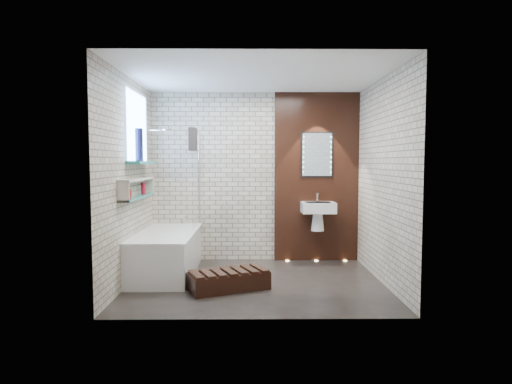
{
  "coord_description": "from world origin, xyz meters",
  "views": [
    {
      "loc": [
        -0.06,
        -5.48,
        1.54
      ],
      "look_at": [
        0.0,
        0.15,
        1.15
      ],
      "focal_mm": 30.61,
      "sensor_mm": 36.0,
      "label": 1
    }
  ],
  "objects_px": {
    "washbasin": "(318,211)",
    "walnut_step": "(229,281)",
    "bath_screen": "(196,180)",
    "bathtub": "(167,253)",
    "led_mirror": "(317,155)"
  },
  "relations": [
    {
      "from": "bathtub",
      "to": "bath_screen",
      "type": "distance_m",
      "value": 1.14
    },
    {
      "from": "led_mirror",
      "to": "washbasin",
      "type": "bearing_deg",
      "value": -90.0
    },
    {
      "from": "bathtub",
      "to": "washbasin",
      "type": "xyz_separation_m",
      "value": [
        2.17,
        0.62,
        0.5
      ]
    },
    {
      "from": "washbasin",
      "to": "walnut_step",
      "type": "height_order",
      "value": "washbasin"
    },
    {
      "from": "bathtub",
      "to": "walnut_step",
      "type": "distance_m",
      "value": 1.18
    },
    {
      "from": "led_mirror",
      "to": "walnut_step",
      "type": "relative_size",
      "value": 0.74
    },
    {
      "from": "bathtub",
      "to": "led_mirror",
      "type": "distance_m",
      "value": 2.68
    },
    {
      "from": "bathtub",
      "to": "bath_screen",
      "type": "bearing_deg",
      "value": 51.1
    },
    {
      "from": "bath_screen",
      "to": "bathtub",
      "type": "bearing_deg",
      "value": -128.9
    },
    {
      "from": "bathtub",
      "to": "washbasin",
      "type": "relative_size",
      "value": 3.0
    },
    {
      "from": "bath_screen",
      "to": "walnut_step",
      "type": "relative_size",
      "value": 1.48
    },
    {
      "from": "bathtub",
      "to": "led_mirror",
      "type": "xyz_separation_m",
      "value": [
        2.17,
        0.78,
        1.36
      ]
    },
    {
      "from": "bathtub",
      "to": "washbasin",
      "type": "height_order",
      "value": "washbasin"
    },
    {
      "from": "bath_screen",
      "to": "walnut_step",
      "type": "xyz_separation_m",
      "value": [
        0.54,
        -1.19,
        -1.18
      ]
    },
    {
      "from": "bath_screen",
      "to": "washbasin",
      "type": "distance_m",
      "value": 1.89
    }
  ]
}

